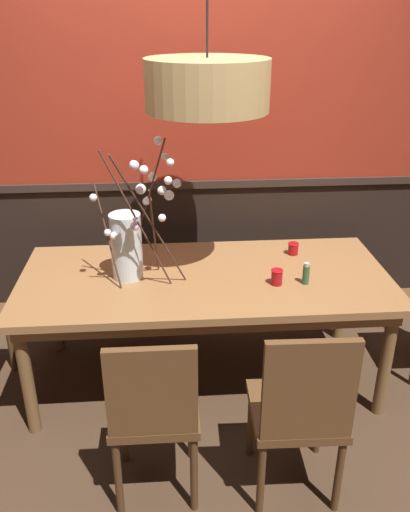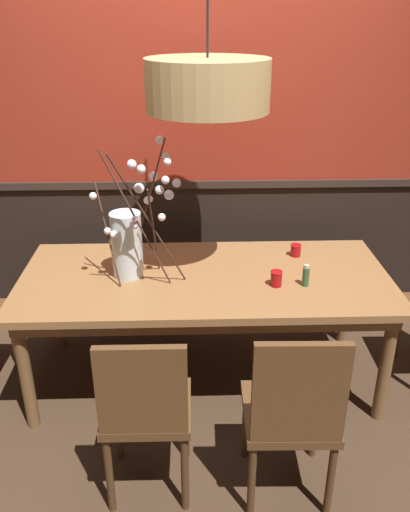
{
  "view_description": "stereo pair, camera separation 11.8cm",
  "coord_description": "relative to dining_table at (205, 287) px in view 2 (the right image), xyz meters",
  "views": [
    {
      "loc": [
        -0.21,
        -2.74,
        2.14
      ],
      "look_at": [
        0.0,
        0.0,
        0.86
      ],
      "focal_mm": 37.22,
      "sensor_mm": 36.0,
      "label": 1
    },
    {
      "loc": [
        -0.09,
        -2.75,
        2.14
      ],
      "look_at": [
        0.0,
        0.0,
        0.86
      ],
      "focal_mm": 37.22,
      "sensor_mm": 36.0,
      "label": 2
    }
  ],
  "objects": [
    {
      "name": "ground_plane",
      "position": [
        0.0,
        0.0,
        -0.65
      ],
      "size": [
        24.0,
        24.0,
        0.0
      ],
      "primitive_type": "plane",
      "color": "#422D1E"
    },
    {
      "name": "back_wall",
      "position": [
        0.0,
        0.76,
        0.71
      ],
      "size": [
        5.21,
        0.14,
        2.75
      ],
      "color": "black",
      "rests_on": "ground"
    },
    {
      "name": "vase_with_blossoms",
      "position": [
        -0.43,
        0.01,
        0.29
      ],
      "size": [
        0.49,
        0.59,
        0.8
      ],
      "color": "silver",
      "rests_on": "dining_table"
    },
    {
      "name": "pendant_lamp",
      "position": [
        0.01,
        0.04,
        1.14
      ],
      "size": [
        0.64,
        0.64,
        1.09
      ],
      "color": "tan"
    },
    {
      "name": "dining_table",
      "position": [
        0.0,
        0.0,
        0.0
      ],
      "size": [
        2.15,
        0.97,
        0.73
      ],
      "color": "olive",
      "rests_on": "ground"
    },
    {
      "name": "chair_near_side_left",
      "position": [
        -0.3,
        -0.88,
        -0.13
      ],
      "size": [
        0.41,
        0.38,
        0.92
      ],
      "color": "brown",
      "rests_on": "ground"
    },
    {
      "name": "candle_holder_nearer_center",
      "position": [
        0.39,
        -0.14,
        0.12
      ],
      "size": [
        0.07,
        0.07,
        0.09
      ],
      "color": "#9E0F14",
      "rests_on": "dining_table"
    },
    {
      "name": "chair_far_side_left",
      "position": [
        -0.3,
        0.87,
        -0.16
      ],
      "size": [
        0.45,
        0.47,
        0.88
      ],
      "color": "brown",
      "rests_on": "ground"
    },
    {
      "name": "condiment_bottle",
      "position": [
        0.56,
        -0.14,
        0.14
      ],
      "size": [
        0.04,
        0.04,
        0.13
      ],
      "color": "#2D5633",
      "rests_on": "dining_table"
    },
    {
      "name": "candle_holder_nearer_edge",
      "position": [
        0.58,
        0.25,
        0.12
      ],
      "size": [
        0.07,
        0.07,
        0.08
      ],
      "color": "#9E0F14",
      "rests_on": "dining_table"
    },
    {
      "name": "chair_near_side_right",
      "position": [
        0.36,
        -0.92,
        -0.13
      ],
      "size": [
        0.43,
        0.43,
        0.96
      ],
      "color": "brown",
      "rests_on": "ground"
    }
  ]
}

